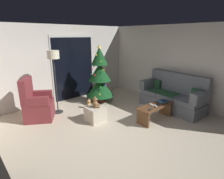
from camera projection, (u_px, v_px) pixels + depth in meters
The scene contains 19 objects.
ground_plane at pixel (119, 136), 4.14m from camera, with size 7.00×7.00×0.00m, color beige.
wall_back at pixel (55, 65), 5.99m from camera, with size 5.72×0.12×2.50m, color silver.
wall_right at pixel (188, 67), 5.60m from camera, with size 0.12×6.00×2.50m, color silver.
patio_door_frame at pixel (74, 67), 6.38m from camera, with size 1.60×0.02×2.20m, color silver.
patio_door_glass at pixel (74, 69), 6.38m from camera, with size 1.50×0.02×2.10m, color black.
couch at pixel (173, 96), 5.57m from camera, with size 0.89×1.98×1.08m.
coffee_table at pixel (155, 110), 4.83m from camera, with size 1.10×0.40×0.42m.
remote_silver at pixel (156, 106), 4.70m from camera, with size 0.04×0.16×0.02m, color #ADADB2.
remote_graphite at pixel (150, 109), 4.51m from camera, with size 0.04×0.16×0.02m, color #333338.
remote_black at pixel (158, 105), 4.80m from camera, with size 0.04×0.16×0.02m, color black.
remote_white at pixel (152, 105), 4.79m from camera, with size 0.04×0.16×0.02m, color silver.
book_stack at pixel (163, 101), 4.97m from camera, with size 0.27×0.21×0.07m.
cell_phone at pixel (163, 100), 4.93m from camera, with size 0.07×0.14×0.01m, color black.
christmas_tree at pixel (100, 77), 6.02m from camera, with size 0.91×0.91×1.90m.
armchair at pixel (37, 105), 4.86m from camera, with size 0.95×0.94×1.13m.
floor_lamp at pixel (54, 61), 4.96m from camera, with size 0.32×0.32×1.78m.
ottoman at pixel (95, 114), 4.81m from camera, with size 0.44×0.44×0.38m, color beige.
teddy_bear_chestnut at pixel (95, 103), 4.72m from camera, with size 0.22×0.21×0.29m.
teddy_bear_honey_by_tree at pixel (89, 104), 5.66m from camera, with size 0.21×0.22×0.29m.
Camera 1 is at (-2.55, -2.65, 2.19)m, focal length 29.46 mm.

